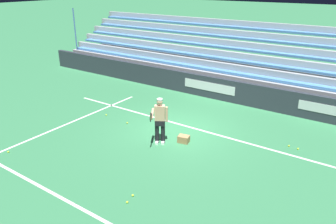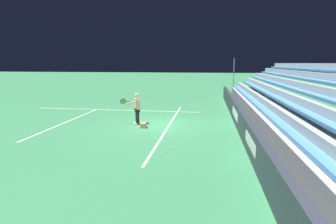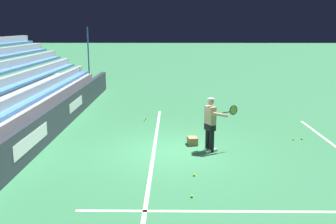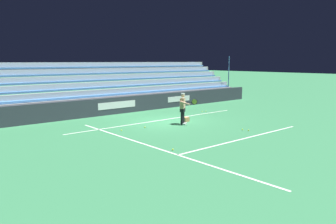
{
  "view_description": "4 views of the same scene",
  "coord_description": "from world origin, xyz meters",
  "px_view_note": "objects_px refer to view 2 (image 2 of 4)",
  "views": [
    {
      "loc": [
        -6.4,
        9.96,
        5.57
      ],
      "look_at": [
        -0.16,
        0.93,
        1.12
      ],
      "focal_mm": 35.0,
      "sensor_mm": 36.0,
      "label": 1
    },
    {
      "loc": [
        -13.82,
        -2.54,
        3.36
      ],
      "look_at": [
        0.3,
        -0.39,
        0.68
      ],
      "focal_mm": 28.0,
      "sensor_mm": 36.0,
      "label": 2
    },
    {
      "loc": [
        11.92,
        0.09,
        3.91
      ],
      "look_at": [
        0.67,
        -0.04,
        1.44
      ],
      "focal_mm": 42.0,
      "sensor_mm": 36.0,
      "label": 3
    },
    {
      "loc": [
        11.97,
        14.19,
        3.44
      ],
      "look_at": [
        1.05,
        1.34,
        0.81
      ],
      "focal_mm": 35.0,
      "sensor_mm": 36.0,
      "label": 4
    }
  ],
  "objects_px": {
    "tennis_ball_midcourt": "(69,127)",
    "tennis_ball_on_baseline": "(166,151)",
    "tennis_ball_far_left": "(156,117)",
    "tennis_ball_stray_back": "(103,110)",
    "tennis_ball_by_box": "(169,149)",
    "tennis_ball_far_right": "(75,127)",
    "tennis_player": "(137,109)",
    "ball_box_cardboard": "(143,125)",
    "tennis_ball_toward_net": "(161,113)"
  },
  "relations": [
    {
      "from": "tennis_ball_on_baseline",
      "to": "tennis_ball_toward_net",
      "type": "bearing_deg",
      "value": 11.53
    },
    {
      "from": "ball_box_cardboard",
      "to": "tennis_ball_midcourt",
      "type": "bearing_deg",
      "value": 99.47
    },
    {
      "from": "tennis_player",
      "to": "ball_box_cardboard",
      "type": "xyz_separation_m",
      "value": [
        -0.69,
        -0.54,
        -0.76
      ]
    },
    {
      "from": "tennis_ball_far_left",
      "to": "tennis_ball_on_baseline",
      "type": "xyz_separation_m",
      "value": [
        -6.46,
        -1.72,
        0.0
      ]
    },
    {
      "from": "ball_box_cardboard",
      "to": "tennis_ball_far_right",
      "type": "bearing_deg",
      "value": 99.19
    },
    {
      "from": "tennis_ball_midcourt",
      "to": "tennis_ball_far_right",
      "type": "distance_m",
      "value": 0.32
    },
    {
      "from": "tennis_ball_on_baseline",
      "to": "tennis_ball_midcourt",
      "type": "bearing_deg",
      "value": 62.33
    },
    {
      "from": "tennis_ball_on_baseline",
      "to": "ball_box_cardboard",
      "type": "bearing_deg",
      "value": 26.45
    },
    {
      "from": "tennis_ball_stray_back",
      "to": "tennis_player",
      "type": "bearing_deg",
      "value": -137.24
    },
    {
      "from": "tennis_player",
      "to": "tennis_ball_toward_net",
      "type": "xyz_separation_m",
      "value": [
        3.47,
        -0.75,
        -0.86
      ]
    },
    {
      "from": "tennis_ball_stray_back",
      "to": "tennis_ball_by_box",
      "type": "bearing_deg",
      "value": -142.82
    },
    {
      "from": "ball_box_cardboard",
      "to": "tennis_ball_stray_back",
      "type": "distance_m",
      "value": 6.17
    },
    {
      "from": "tennis_ball_midcourt",
      "to": "tennis_ball_stray_back",
      "type": "bearing_deg",
      "value": 2.77
    },
    {
      "from": "tennis_ball_far_left",
      "to": "tennis_ball_stray_back",
      "type": "bearing_deg",
      "value": 67.43
    },
    {
      "from": "ball_box_cardboard",
      "to": "tennis_ball_midcourt",
      "type": "relative_size",
      "value": 6.06
    },
    {
      "from": "tennis_ball_toward_net",
      "to": "tennis_ball_midcourt",
      "type": "bearing_deg",
      "value": 139.63
    },
    {
      "from": "tennis_ball_far_right",
      "to": "tennis_ball_far_left",
      "type": "xyz_separation_m",
      "value": [
        3.4,
        -3.65,
        0.0
      ]
    },
    {
      "from": "ball_box_cardboard",
      "to": "tennis_ball_midcourt",
      "type": "height_order",
      "value": "ball_box_cardboard"
    },
    {
      "from": "tennis_ball_midcourt",
      "to": "tennis_ball_on_baseline",
      "type": "bearing_deg",
      "value": -117.67
    },
    {
      "from": "ball_box_cardboard",
      "to": "tennis_ball_on_baseline",
      "type": "bearing_deg",
      "value": -153.55
    },
    {
      "from": "tennis_ball_far_right",
      "to": "tennis_ball_far_left",
      "type": "distance_m",
      "value": 4.99
    },
    {
      "from": "tennis_ball_midcourt",
      "to": "tennis_ball_on_baseline",
      "type": "relative_size",
      "value": 1.0
    },
    {
      "from": "tennis_ball_midcourt",
      "to": "tennis_ball_far_right",
      "type": "xyz_separation_m",
      "value": [
        0.07,
        -0.31,
        0.0
      ]
    },
    {
      "from": "tennis_ball_midcourt",
      "to": "tennis_ball_far_left",
      "type": "xyz_separation_m",
      "value": [
        3.48,
        -3.96,
        0.0
      ]
    },
    {
      "from": "tennis_ball_by_box",
      "to": "tennis_ball_toward_net",
      "type": "distance_m",
      "value": 7.65
    },
    {
      "from": "tennis_ball_midcourt",
      "to": "tennis_ball_far_left",
      "type": "bearing_deg",
      "value": -48.76
    },
    {
      "from": "tennis_ball_far_left",
      "to": "tennis_ball_on_baseline",
      "type": "distance_m",
      "value": 6.68
    },
    {
      "from": "tennis_ball_far_left",
      "to": "tennis_ball_stray_back",
      "type": "relative_size",
      "value": 1.0
    },
    {
      "from": "tennis_player",
      "to": "tennis_ball_by_box",
      "type": "bearing_deg",
      "value": -149.16
    },
    {
      "from": "ball_box_cardboard",
      "to": "tennis_ball_by_box",
      "type": "xyz_separation_m",
      "value": [
        -3.3,
        -1.85,
        -0.1
      ]
    },
    {
      "from": "tennis_ball_stray_back",
      "to": "tennis_ball_on_baseline",
      "type": "relative_size",
      "value": 1.0
    },
    {
      "from": "tennis_ball_by_box",
      "to": "tennis_ball_far_left",
      "type": "bearing_deg",
      "value": 16.03
    },
    {
      "from": "tennis_player",
      "to": "tennis_ball_far_right",
      "type": "bearing_deg",
      "value": 112.78
    },
    {
      "from": "tennis_ball_by_box",
      "to": "tennis_ball_far_right",
      "type": "height_order",
      "value": "same"
    },
    {
      "from": "tennis_ball_on_baseline",
      "to": "tennis_player",
      "type": "bearing_deg",
      "value": 28.47
    },
    {
      "from": "tennis_ball_toward_net",
      "to": "tennis_ball_far_left",
      "type": "xyz_separation_m",
      "value": [
        -1.34,
        0.13,
        0.0
      ]
    },
    {
      "from": "tennis_ball_by_box",
      "to": "tennis_ball_on_baseline",
      "type": "height_order",
      "value": "same"
    },
    {
      "from": "ball_box_cardboard",
      "to": "tennis_ball_on_baseline",
      "type": "height_order",
      "value": "ball_box_cardboard"
    },
    {
      "from": "tennis_ball_toward_net",
      "to": "tennis_ball_stray_back",
      "type": "xyz_separation_m",
      "value": [
        0.41,
        4.35,
        0.0
      ]
    },
    {
      "from": "tennis_ball_by_box",
      "to": "tennis_player",
      "type": "bearing_deg",
      "value": 30.84
    },
    {
      "from": "tennis_ball_midcourt",
      "to": "tennis_ball_stray_back",
      "type": "height_order",
      "value": "same"
    },
    {
      "from": "tennis_ball_toward_net",
      "to": "tennis_ball_stray_back",
      "type": "height_order",
      "value": "same"
    },
    {
      "from": "tennis_ball_by_box",
      "to": "tennis_ball_far_right",
      "type": "distance_m",
      "value": 6.06
    },
    {
      "from": "tennis_ball_far_right",
      "to": "tennis_ball_toward_net",
      "type": "bearing_deg",
      "value": -38.55
    },
    {
      "from": "tennis_ball_far_left",
      "to": "tennis_ball_stray_back",
      "type": "xyz_separation_m",
      "value": [
        1.75,
        4.22,
        0.0
      ]
    },
    {
      "from": "ball_box_cardboard",
      "to": "tennis_ball_by_box",
      "type": "height_order",
      "value": "ball_box_cardboard"
    },
    {
      "from": "tennis_player",
      "to": "tennis_ball_toward_net",
      "type": "relative_size",
      "value": 25.98
    },
    {
      "from": "ball_box_cardboard",
      "to": "tennis_ball_stray_back",
      "type": "xyz_separation_m",
      "value": [
        4.58,
        4.13,
        -0.1
      ]
    },
    {
      "from": "tennis_ball_by_box",
      "to": "tennis_ball_on_baseline",
      "type": "xyz_separation_m",
      "value": [
        -0.33,
        0.04,
        0.0
      ]
    },
    {
      "from": "tennis_ball_midcourt",
      "to": "tennis_ball_stray_back",
      "type": "relative_size",
      "value": 1.0
    }
  ]
}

